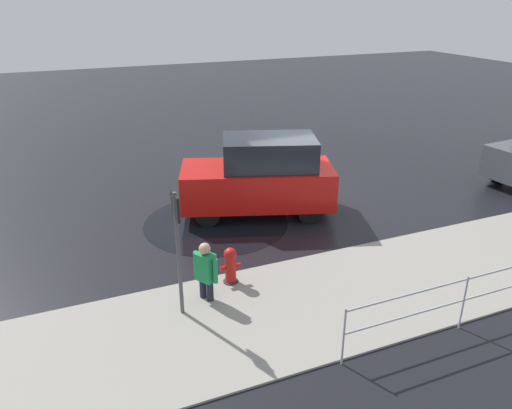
# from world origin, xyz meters

# --- Properties ---
(ground_plane) EXTENTS (60.00, 60.00, 0.00)m
(ground_plane) POSITION_xyz_m (0.00, 0.00, 0.00)
(ground_plane) COLOR black
(kerb_strip) EXTENTS (24.00, 3.20, 0.04)m
(kerb_strip) POSITION_xyz_m (0.00, 4.20, 0.02)
(kerb_strip) COLOR gray
(kerb_strip) RESTS_ON ground
(moving_hatchback) EXTENTS (4.24, 2.88, 2.06)m
(moving_hatchback) POSITION_xyz_m (1.35, -0.05, 1.03)
(moving_hatchback) COLOR red
(moving_hatchback) RESTS_ON ground
(fire_hydrant) EXTENTS (0.42, 0.31, 0.80)m
(fire_hydrant) POSITION_xyz_m (3.28, 2.94, 0.40)
(fire_hydrant) COLOR red
(fire_hydrant) RESTS_ON ground
(pedestrian) EXTENTS (0.39, 0.50, 1.22)m
(pedestrian) POSITION_xyz_m (3.91, 3.32, 0.68)
(pedestrian) COLOR #1E8C4C
(pedestrian) RESTS_ON ground
(sign_post) EXTENTS (0.07, 0.44, 2.40)m
(sign_post) POSITION_xyz_m (4.46, 3.58, 1.58)
(sign_post) COLOR #4C4C51
(sign_post) RESTS_ON ground
(puddle_patch) EXTENTS (3.68, 3.68, 0.01)m
(puddle_patch) POSITION_xyz_m (2.64, 0.09, 0.00)
(puddle_patch) COLOR black
(puddle_patch) RESTS_ON ground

